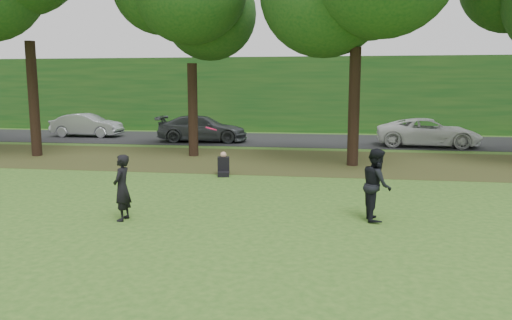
{
  "coord_description": "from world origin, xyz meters",
  "views": [
    {
      "loc": [
        3.29,
        -7.68,
        3.21
      ],
      "look_at": [
        1.32,
        4.7,
        1.3
      ],
      "focal_mm": 35.0,
      "sensor_mm": 36.0,
      "label": 1
    }
  ],
  "objects_px": {
    "player_left": "(122,188)",
    "player_right": "(376,185)",
    "frisbee": "(211,129)",
    "seated_person": "(224,166)"
  },
  "relations": [
    {
      "from": "player_left",
      "to": "player_right",
      "type": "xyz_separation_m",
      "value": [
        5.94,
        0.97,
        0.07
      ]
    },
    {
      "from": "frisbee",
      "to": "seated_person",
      "type": "bearing_deg",
      "value": 99.94
    },
    {
      "from": "frisbee",
      "to": "player_right",
      "type": "bearing_deg",
      "value": 4.58
    },
    {
      "from": "player_left",
      "to": "player_right",
      "type": "bearing_deg",
      "value": 99.06
    },
    {
      "from": "player_right",
      "to": "seated_person",
      "type": "height_order",
      "value": "player_right"
    },
    {
      "from": "player_right",
      "to": "frisbee",
      "type": "xyz_separation_m",
      "value": [
        -3.92,
        -0.31,
        1.3
      ]
    },
    {
      "from": "frisbee",
      "to": "seated_person",
      "type": "xyz_separation_m",
      "value": [
        -0.97,
        5.56,
        -1.85
      ]
    },
    {
      "from": "player_right",
      "to": "seated_person",
      "type": "xyz_separation_m",
      "value": [
        -4.9,
        5.24,
        -0.55
      ]
    },
    {
      "from": "frisbee",
      "to": "seated_person",
      "type": "relative_size",
      "value": 0.36
    },
    {
      "from": "player_left",
      "to": "frisbee",
      "type": "bearing_deg",
      "value": 107.84
    }
  ]
}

